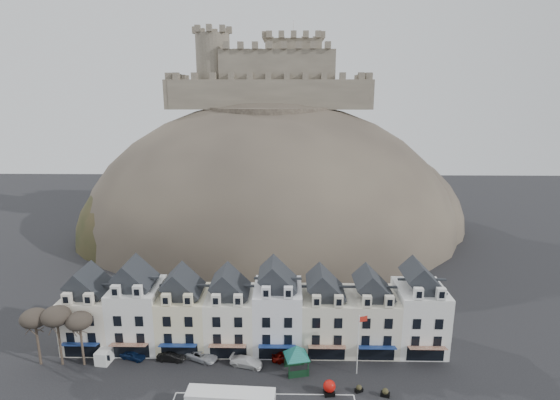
{
  "coord_description": "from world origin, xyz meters",
  "views": [
    {
      "loc": [
        4.79,
        -41.41,
        36.43
      ],
      "look_at": [
        3.56,
        24.0,
        19.99
      ],
      "focal_mm": 28.0,
      "sensor_mm": 36.0,
      "label": 1
    }
  ],
  "objects_px": {
    "white_van": "(108,352)",
    "car_black": "(171,357)",
    "car_white": "(246,362)",
    "car_maroon": "(287,356)",
    "bus_shelter": "(297,351)",
    "car_silver": "(201,355)",
    "car_charcoal": "(296,356)",
    "car_navy": "(133,355)",
    "red_buoy": "(329,387)",
    "flagpole": "(359,341)"
  },
  "relations": [
    {
      "from": "bus_shelter",
      "to": "car_maroon",
      "type": "relative_size",
      "value": 1.38
    },
    {
      "from": "bus_shelter",
      "to": "red_buoy",
      "type": "bearing_deg",
      "value": -60.17
    },
    {
      "from": "bus_shelter",
      "to": "red_buoy",
      "type": "relative_size",
      "value": 3.2
    },
    {
      "from": "car_charcoal",
      "to": "bus_shelter",
      "type": "bearing_deg",
      "value": 174.81
    },
    {
      "from": "car_silver",
      "to": "car_maroon",
      "type": "bearing_deg",
      "value": -65.41
    },
    {
      "from": "car_black",
      "to": "flagpole",
      "type": "bearing_deg",
      "value": -89.6
    },
    {
      "from": "flagpole",
      "to": "car_maroon",
      "type": "height_order",
      "value": "flagpole"
    },
    {
      "from": "white_van",
      "to": "car_white",
      "type": "relative_size",
      "value": 0.94
    },
    {
      "from": "car_black",
      "to": "car_silver",
      "type": "relative_size",
      "value": 0.84
    },
    {
      "from": "red_buoy",
      "to": "car_navy",
      "type": "relative_size",
      "value": 0.52
    },
    {
      "from": "bus_shelter",
      "to": "car_navy",
      "type": "relative_size",
      "value": 1.66
    },
    {
      "from": "flagpole",
      "to": "car_charcoal",
      "type": "relative_size",
      "value": 2.13
    },
    {
      "from": "bus_shelter",
      "to": "car_silver",
      "type": "bearing_deg",
      "value": 156.73
    },
    {
      "from": "white_van",
      "to": "car_navy",
      "type": "relative_size",
      "value": 1.17
    },
    {
      "from": "bus_shelter",
      "to": "white_van",
      "type": "bearing_deg",
      "value": 162.04
    },
    {
      "from": "bus_shelter",
      "to": "car_charcoal",
      "type": "height_order",
      "value": "bus_shelter"
    },
    {
      "from": "red_buoy",
      "to": "flagpole",
      "type": "relative_size",
      "value": 0.22
    },
    {
      "from": "car_charcoal",
      "to": "red_buoy",
      "type": "bearing_deg",
      "value": -155.4
    },
    {
      "from": "car_maroon",
      "to": "car_charcoal",
      "type": "height_order",
      "value": "car_maroon"
    },
    {
      "from": "red_buoy",
      "to": "car_black",
      "type": "xyz_separation_m",
      "value": [
        -21.33,
        6.49,
        -0.34
      ]
    },
    {
      "from": "flagpole",
      "to": "car_white",
      "type": "bearing_deg",
      "value": 174.77
    },
    {
      "from": "car_black",
      "to": "car_white",
      "type": "height_order",
      "value": "car_white"
    },
    {
      "from": "car_silver",
      "to": "car_maroon",
      "type": "height_order",
      "value": "car_maroon"
    },
    {
      "from": "car_white",
      "to": "car_silver",
      "type": "bearing_deg",
      "value": 92.67
    },
    {
      "from": "bus_shelter",
      "to": "car_black",
      "type": "relative_size",
      "value": 1.59
    },
    {
      "from": "flagpole",
      "to": "white_van",
      "type": "distance_m",
      "value": 34.72
    },
    {
      "from": "car_maroon",
      "to": "bus_shelter",
      "type": "bearing_deg",
      "value": -162.5
    },
    {
      "from": "bus_shelter",
      "to": "car_black",
      "type": "xyz_separation_m",
      "value": [
        -17.35,
        2.13,
        -2.42
      ]
    },
    {
      "from": "white_van",
      "to": "car_silver",
      "type": "relative_size",
      "value": 0.94
    },
    {
      "from": "car_silver",
      "to": "car_charcoal",
      "type": "distance_m",
      "value": 13.16
    },
    {
      "from": "car_white",
      "to": "car_charcoal",
      "type": "bearing_deg",
      "value": -63.63
    },
    {
      "from": "car_maroon",
      "to": "car_black",
      "type": "bearing_deg",
      "value": 82.84
    },
    {
      "from": "car_silver",
      "to": "car_black",
      "type": "bearing_deg",
      "value": 119.71
    },
    {
      "from": "red_buoy",
      "to": "car_white",
      "type": "distance_m",
      "value": 12.09
    },
    {
      "from": "car_maroon",
      "to": "car_navy",
      "type": "bearing_deg",
      "value": 81.59
    },
    {
      "from": "car_white",
      "to": "car_maroon",
      "type": "height_order",
      "value": "car_maroon"
    },
    {
      "from": "red_buoy",
      "to": "white_van",
      "type": "bearing_deg",
      "value": 167.23
    },
    {
      "from": "car_silver",
      "to": "car_maroon",
      "type": "distance_m",
      "value": 11.96
    },
    {
      "from": "white_van",
      "to": "car_black",
      "type": "relative_size",
      "value": 1.12
    },
    {
      "from": "car_navy",
      "to": "car_maroon",
      "type": "bearing_deg",
      "value": -71.67
    },
    {
      "from": "red_buoy",
      "to": "car_maroon",
      "type": "relative_size",
      "value": 0.43
    },
    {
      "from": "red_buoy",
      "to": "car_navy",
      "type": "height_order",
      "value": "red_buoy"
    },
    {
      "from": "bus_shelter",
      "to": "flagpole",
      "type": "distance_m",
      "value": 8.28
    },
    {
      "from": "car_black",
      "to": "car_silver",
      "type": "xyz_separation_m",
      "value": [
        4.17,
        0.37,
        0.02
      ]
    },
    {
      "from": "car_navy",
      "to": "red_buoy",
      "type": "bearing_deg",
      "value": -86.06
    },
    {
      "from": "car_maroon",
      "to": "car_silver",
      "type": "bearing_deg",
      "value": 81.52
    },
    {
      "from": "white_van",
      "to": "car_black",
      "type": "xyz_separation_m",
      "value": [
        8.96,
        -0.37,
        -0.31
      ]
    },
    {
      "from": "bus_shelter",
      "to": "car_white",
      "type": "relative_size",
      "value": 1.33
    },
    {
      "from": "car_silver",
      "to": "car_white",
      "type": "xyz_separation_m",
      "value": [
        6.4,
        -1.38,
        0.01
      ]
    },
    {
      "from": "car_navy",
      "to": "car_white",
      "type": "height_order",
      "value": "car_white"
    }
  ]
}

